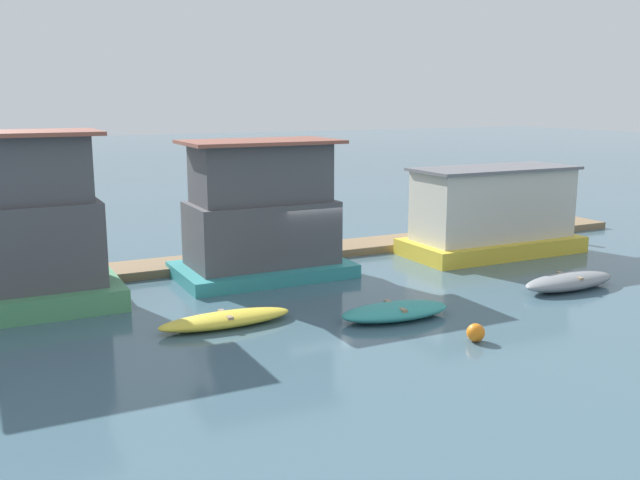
{
  "coord_description": "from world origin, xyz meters",
  "views": [
    {
      "loc": [
        -10.87,
        -22.78,
        6.29
      ],
      "look_at": [
        0.0,
        -1.0,
        1.4
      ],
      "focal_mm": 40.0,
      "sensor_mm": 36.0,
      "label": 1
    }
  ],
  "objects_px": {
    "houseboat_teal": "(261,217)",
    "mooring_post_near_right": "(412,232)",
    "dinghy_yellow": "(226,319)",
    "dinghy_teal": "(395,311)",
    "mooring_post_far_left": "(500,228)",
    "buoy_orange": "(476,333)",
    "houseboat_yellow": "(493,213)",
    "dinghy_grey": "(569,281)",
    "houseboat_green": "(5,234)",
    "mooring_post_near_left": "(538,214)"
  },
  "relations": [
    {
      "from": "dinghy_teal",
      "to": "dinghy_grey",
      "type": "distance_m",
      "value": 6.94
    },
    {
      "from": "mooring_post_far_left",
      "to": "buoy_orange",
      "type": "distance_m",
      "value": 13.74
    },
    {
      "from": "mooring_post_near_left",
      "to": "buoy_orange",
      "type": "relative_size",
      "value": 4.41
    },
    {
      "from": "dinghy_teal",
      "to": "mooring_post_far_left",
      "type": "distance_m",
      "value": 12.63
    },
    {
      "from": "dinghy_yellow",
      "to": "mooring_post_near_left",
      "type": "distance_m",
      "value": 18.04
    },
    {
      "from": "mooring_post_near_right",
      "to": "buoy_orange",
      "type": "distance_m",
      "value": 11.13
    },
    {
      "from": "dinghy_teal",
      "to": "houseboat_green",
      "type": "bearing_deg",
      "value": 149.17
    },
    {
      "from": "houseboat_green",
      "to": "houseboat_yellow",
      "type": "height_order",
      "value": "houseboat_green"
    },
    {
      "from": "mooring_post_near_left",
      "to": "buoy_orange",
      "type": "xyz_separation_m",
      "value": [
        -11.57,
        -10.05,
        -0.83
      ]
    },
    {
      "from": "houseboat_green",
      "to": "dinghy_yellow",
      "type": "xyz_separation_m",
      "value": [
        5.26,
        -4.37,
        -2.14
      ]
    },
    {
      "from": "buoy_orange",
      "to": "houseboat_yellow",
      "type": "bearing_deg",
      "value": 48.16
    },
    {
      "from": "houseboat_teal",
      "to": "mooring_post_far_left",
      "type": "distance_m",
      "value": 11.87
    },
    {
      "from": "mooring_post_near_right",
      "to": "houseboat_teal",
      "type": "bearing_deg",
      "value": -171.6
    },
    {
      "from": "houseboat_green",
      "to": "houseboat_yellow",
      "type": "relative_size",
      "value": 0.87
    },
    {
      "from": "dinghy_teal",
      "to": "buoy_orange",
      "type": "distance_m",
      "value": 2.73
    },
    {
      "from": "houseboat_teal",
      "to": "dinghy_grey",
      "type": "distance_m",
      "value": 10.7
    },
    {
      "from": "houseboat_green",
      "to": "dinghy_yellow",
      "type": "relative_size",
      "value": 1.67
    },
    {
      "from": "dinghy_yellow",
      "to": "dinghy_teal",
      "type": "distance_m",
      "value": 4.86
    },
    {
      "from": "dinghy_teal",
      "to": "mooring_post_far_left",
      "type": "height_order",
      "value": "mooring_post_far_left"
    },
    {
      "from": "mooring_post_near_left",
      "to": "mooring_post_far_left",
      "type": "distance_m",
      "value": 2.26
    },
    {
      "from": "dinghy_teal",
      "to": "mooring_post_far_left",
      "type": "bearing_deg",
      "value": 36.21
    },
    {
      "from": "houseboat_teal",
      "to": "mooring_post_near_right",
      "type": "bearing_deg",
      "value": 8.4
    },
    {
      "from": "dinghy_teal",
      "to": "mooring_post_near_right",
      "type": "distance_m",
      "value": 9.32
    },
    {
      "from": "houseboat_yellow",
      "to": "houseboat_teal",
      "type": "bearing_deg",
      "value": 176.18
    },
    {
      "from": "dinghy_yellow",
      "to": "mooring_post_far_left",
      "type": "bearing_deg",
      "value": 21.85
    },
    {
      "from": "houseboat_green",
      "to": "houseboat_teal",
      "type": "height_order",
      "value": "houseboat_green"
    },
    {
      "from": "dinghy_teal",
      "to": "dinghy_grey",
      "type": "height_order",
      "value": "dinghy_grey"
    },
    {
      "from": "houseboat_teal",
      "to": "mooring_post_near_right",
      "type": "distance_m",
      "value": 7.31
    },
    {
      "from": "houseboat_teal",
      "to": "dinghy_teal",
      "type": "xyz_separation_m",
      "value": [
        1.54,
        -6.41,
        -1.93
      ]
    },
    {
      "from": "dinghy_grey",
      "to": "houseboat_teal",
      "type": "bearing_deg",
      "value": 143.55
    },
    {
      "from": "dinghy_yellow",
      "to": "mooring_post_far_left",
      "type": "xyz_separation_m",
      "value": [
        14.8,
        5.93,
        0.42
      ]
    },
    {
      "from": "dinghy_grey",
      "to": "buoy_orange",
      "type": "xyz_separation_m",
      "value": [
        -6.1,
        -2.75,
        -0.03
      ]
    },
    {
      "from": "houseboat_teal",
      "to": "mooring_post_near_right",
      "type": "relative_size",
      "value": 3.76
    },
    {
      "from": "houseboat_teal",
      "to": "houseboat_yellow",
      "type": "distance_m",
      "value": 9.88
    },
    {
      "from": "dinghy_yellow",
      "to": "dinghy_teal",
      "type": "xyz_separation_m",
      "value": [
        4.61,
        -1.53,
        0.02
      ]
    },
    {
      "from": "dinghy_teal",
      "to": "dinghy_grey",
      "type": "xyz_separation_m",
      "value": [
        6.93,
        0.15,
        0.05
      ]
    },
    {
      "from": "houseboat_yellow",
      "to": "dinghy_yellow",
      "type": "bearing_deg",
      "value": -161.88
    },
    {
      "from": "houseboat_teal",
      "to": "dinghy_teal",
      "type": "bearing_deg",
      "value": -76.51
    },
    {
      "from": "houseboat_yellow",
      "to": "mooring_post_near_right",
      "type": "distance_m",
      "value": 3.34
    },
    {
      "from": "dinghy_grey",
      "to": "mooring_post_near_right",
      "type": "height_order",
      "value": "mooring_post_near_right"
    },
    {
      "from": "dinghy_grey",
      "to": "mooring_post_near_left",
      "type": "relative_size",
      "value": 1.76
    },
    {
      "from": "mooring_post_near_right",
      "to": "houseboat_yellow",
      "type": "bearing_deg",
      "value": -31.89
    },
    {
      "from": "dinghy_grey",
      "to": "mooring_post_near_left",
      "type": "xyz_separation_m",
      "value": [
        5.47,
        7.31,
        0.8
      ]
    },
    {
      "from": "houseboat_green",
      "to": "mooring_post_near_left",
      "type": "relative_size",
      "value": 2.98
    },
    {
      "from": "dinghy_yellow",
      "to": "mooring_post_near_right",
      "type": "bearing_deg",
      "value": 30.24
    },
    {
      "from": "houseboat_green",
      "to": "mooring_post_near_right",
      "type": "distance_m",
      "value": 15.59
    },
    {
      "from": "dinghy_grey",
      "to": "dinghy_yellow",
      "type": "bearing_deg",
      "value": 173.22
    },
    {
      "from": "houseboat_green",
      "to": "houseboat_teal",
      "type": "xyz_separation_m",
      "value": [
        8.34,
        0.52,
        -0.19
      ]
    },
    {
      "from": "dinghy_yellow",
      "to": "mooring_post_near_right",
      "type": "distance_m",
      "value": 11.8
    },
    {
      "from": "houseboat_green",
      "to": "mooring_post_near_right",
      "type": "height_order",
      "value": "houseboat_green"
    }
  ]
}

